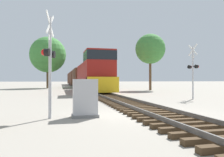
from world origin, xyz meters
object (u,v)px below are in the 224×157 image
object	(u,v)px
freight_train	(78,78)
relay_cabinet	(85,98)
tree_far_right	(150,49)
tree_mid_background	(48,55)
crossing_signal_far	(193,68)
tree_deep_background	(108,64)
crossing_signal_near	(49,57)

from	to	relation	value
freight_train	relay_cabinet	world-z (taller)	freight_train
tree_far_right	tree_mid_background	bearing A→B (deg)	140.50
relay_cabinet	tree_far_right	world-z (taller)	tree_far_right
crossing_signal_far	freight_train	bearing A→B (deg)	-3.62
crossing_signal_far	relay_cabinet	world-z (taller)	crossing_signal_far
relay_cabinet	tree_deep_background	xyz separation A→B (m)	(9.72, 40.24, 4.40)
relay_cabinet	tree_mid_background	world-z (taller)	tree_mid_background
relay_cabinet	tree_far_right	bearing A→B (deg)	60.33
relay_cabinet	tree_deep_background	world-z (taller)	tree_deep_background
tree_deep_background	tree_far_right	bearing A→B (deg)	-82.96
crossing_signal_near	tree_mid_background	bearing A→B (deg)	-161.42
relay_cabinet	tree_far_right	distance (m)	24.97
freight_train	tree_mid_background	bearing A→B (deg)	-132.43
crossing_signal_far	tree_deep_background	bearing A→B (deg)	-14.62
tree_deep_background	crossing_signal_near	bearing A→B (deg)	-105.48
relay_cabinet	tree_deep_background	bearing A→B (deg)	76.43
tree_far_right	tree_mid_background	distance (m)	19.86
freight_train	tree_deep_background	xyz separation A→B (m)	(6.66, -0.49, 3.21)
tree_mid_background	freight_train	bearing A→B (deg)	47.57
freight_train	tree_deep_background	size ratio (longest dim) A/B	8.29
freight_train	tree_far_right	size ratio (longest dim) A/B	7.25
crossing_signal_near	freight_train	bearing A→B (deg)	-170.80
freight_train	crossing_signal_far	xyz separation A→B (m)	(6.28, -34.35, 0.50)
tree_far_right	tree_mid_background	world-z (taller)	tree_mid_background
tree_mid_background	tree_far_right	bearing A→B (deg)	-39.50
crossing_signal_far	tree_mid_background	distance (m)	30.43
tree_mid_background	tree_deep_background	distance (m)	14.52
relay_cabinet	tree_mid_background	distance (m)	34.42
freight_train	tree_far_right	distance (m)	21.92
crossing_signal_near	tree_deep_background	world-z (taller)	tree_deep_background
tree_far_right	tree_mid_background	size ratio (longest dim) A/B	0.87
freight_train	crossing_signal_far	world-z (taller)	freight_train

